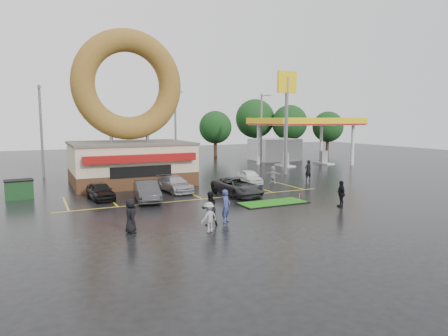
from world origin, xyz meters
name	(u,v)px	position (x,y,z in m)	size (l,w,h in m)	color
ground	(223,208)	(0.00, 0.00, 0.00)	(120.00, 120.00, 0.00)	black
donut_shop	(130,133)	(-3.00, 12.97, 4.46)	(10.20, 8.70, 13.50)	#472B19
gas_station	(291,135)	(20.00, 20.94, 3.70)	(12.30, 13.65, 5.90)	silver
shell_sign	(287,103)	(13.00, 12.00, 7.38)	(2.20, 0.36, 10.60)	slate
streetlight_left	(41,129)	(-10.00, 19.92, 4.78)	(0.40, 2.21, 9.00)	slate
streetlight_mid	(176,128)	(4.00, 20.92, 4.78)	(0.40, 2.21, 9.00)	slate
streetlight_right	(262,127)	(16.00, 21.92, 4.78)	(0.40, 2.21, 9.00)	slate
tree_far_a	(290,123)	(26.00, 30.00, 5.18)	(5.60, 5.60, 8.00)	#332114
tree_far_b	(328,127)	(32.00, 28.00, 4.53)	(4.90, 4.90, 7.00)	#332114
tree_far_c	(255,119)	(22.00, 34.00, 5.84)	(6.30, 6.30, 9.00)	#332114
tree_far_d	(215,127)	(14.00, 32.00, 4.53)	(4.90, 4.90, 7.00)	#332114
car_black	(101,191)	(-6.62, 6.40, 0.61)	(1.44, 3.59, 1.22)	black
car_dgrey	(147,191)	(-3.79, 4.38, 0.70)	(1.49, 4.27, 1.41)	#302F32
car_silver	(175,184)	(-0.84, 7.02, 0.62)	(1.73, 4.25, 1.23)	#A7A7AC
car_grey	(237,187)	(2.87, 3.50, 0.68)	(2.25, 4.87, 1.35)	#2B2B2D
car_white	(250,177)	(6.45, 8.00, 0.62)	(1.45, 3.61, 1.23)	white
person_blue	(226,206)	(-1.33, -3.22, 0.92)	(0.67, 0.44, 1.83)	navy
person_blackjkt	(210,208)	(-2.40, -3.41, 0.92)	(0.90, 0.70, 1.84)	black
person_hoodie	(209,217)	(-2.97, -4.60, 0.77)	(1.00, 0.57, 1.54)	gray
person_bystander	(131,216)	(-6.57, -3.00, 0.87)	(0.85, 0.55, 1.74)	black
person_cameraman	(341,194)	(7.15, -2.92, 0.86)	(1.01, 0.42, 1.73)	black
person_walker_near	(273,175)	(8.28, 7.07, 0.80)	(1.48, 0.47, 1.59)	#9A9A9D
person_walker_far	(308,171)	(12.13, 7.04, 0.98)	(0.71, 0.47, 1.95)	black
dumpster	(19,190)	(-11.88, 9.19, 0.65)	(1.80, 1.20, 1.30)	#173D1B
putting_green	(273,203)	(3.75, -0.06, 0.04)	(4.80, 2.08, 0.60)	black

